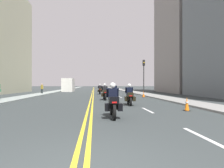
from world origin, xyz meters
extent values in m
plane|color=#313838|center=(0.00, 48.00, 0.00)|extent=(264.00, 264.00, 0.00)
cube|color=gray|center=(-7.83, 48.00, 0.06)|extent=(2.26, 144.00, 0.12)
cube|color=gray|center=(7.83, 48.00, 0.06)|extent=(2.26, 144.00, 0.12)
cube|color=yellow|center=(-0.12, 48.00, 0.00)|extent=(0.12, 132.00, 0.01)
cube|color=yellow|center=(0.12, 48.00, 0.00)|extent=(0.12, 132.00, 0.01)
cube|color=silver|center=(3.35, 2.00, 0.00)|extent=(0.14, 2.40, 0.01)
cube|color=silver|center=(3.35, 8.00, 0.00)|extent=(0.14, 2.40, 0.01)
cube|color=silver|center=(3.35, 14.00, 0.00)|extent=(0.14, 2.40, 0.01)
cube|color=silver|center=(3.35, 20.00, 0.00)|extent=(0.14, 2.40, 0.01)
cube|color=silver|center=(3.35, 26.00, 0.00)|extent=(0.14, 2.40, 0.01)
cube|color=silver|center=(3.35, 32.00, 0.00)|extent=(0.14, 2.40, 0.01)
cube|color=silver|center=(3.35, 38.00, 0.00)|extent=(0.14, 2.40, 0.01)
cube|color=silver|center=(3.35, 44.00, 0.00)|extent=(0.14, 2.40, 0.01)
cube|color=silver|center=(3.35, 50.00, 0.00)|extent=(0.14, 2.40, 0.01)
cube|color=silver|center=(3.35, 56.00, 0.00)|extent=(0.14, 2.40, 0.01)
cube|color=gray|center=(17.04, 32.90, 13.78)|extent=(7.34, 13.07, 27.56)
cube|color=#2D3847|center=(20.72, 32.90, 6.89)|extent=(0.04, 10.97, 0.90)
cylinder|color=black|center=(1.11, 6.52, 0.34)|extent=(0.12, 0.68, 0.68)
cylinder|color=black|center=(1.09, 4.95, 0.34)|extent=(0.12, 0.68, 0.68)
cube|color=silver|center=(1.11, 6.52, 0.70)|extent=(0.14, 0.32, 0.04)
cube|color=black|center=(1.10, 5.73, 0.62)|extent=(0.33, 1.20, 0.40)
cube|color=black|center=(1.10, 5.03, 0.84)|extent=(0.40, 0.36, 0.28)
cube|color=red|center=(1.09, 4.84, 0.76)|extent=(0.20, 0.03, 0.06)
cube|color=black|center=(0.82, 5.27, 0.52)|extent=(0.20, 0.44, 0.32)
cube|color=black|center=(1.38, 5.26, 0.52)|extent=(0.20, 0.44, 0.32)
cube|color=#B2C1CC|center=(1.11, 6.24, 1.00)|extent=(0.36, 0.13, 0.36)
cube|color=black|center=(1.10, 5.68, 1.07)|extent=(0.40, 0.26, 0.51)
cylinder|color=black|center=(0.86, 5.84, 1.12)|extent=(0.10, 0.28, 0.45)
cylinder|color=black|center=(1.34, 5.83, 1.12)|extent=(0.10, 0.28, 0.45)
sphere|color=white|center=(1.10, 5.71, 1.47)|extent=(0.26, 0.26, 0.26)
cylinder|color=black|center=(2.87, 11.93, 0.30)|extent=(0.15, 0.61, 0.60)
cylinder|color=black|center=(2.78, 10.31, 0.30)|extent=(0.15, 0.61, 0.60)
cube|color=silver|center=(2.87, 11.93, 0.62)|extent=(0.16, 0.33, 0.04)
cube|color=black|center=(2.83, 11.12, 0.58)|extent=(0.39, 1.25, 0.40)
cube|color=black|center=(2.78, 10.39, 0.80)|extent=(0.42, 0.38, 0.28)
cube|color=red|center=(2.77, 10.20, 0.72)|extent=(0.20, 0.04, 0.06)
cube|color=black|center=(2.52, 10.65, 0.48)|extent=(0.23, 0.45, 0.32)
cube|color=black|center=(3.08, 10.62, 0.48)|extent=(0.23, 0.45, 0.32)
cube|color=#B2C1CC|center=(2.86, 11.64, 0.96)|extent=(0.37, 0.14, 0.36)
cube|color=black|center=(2.82, 11.07, 1.04)|extent=(0.41, 0.28, 0.51)
cylinder|color=black|center=(2.59, 11.24, 1.09)|extent=(0.12, 0.29, 0.45)
cylinder|color=black|center=(3.07, 11.21, 1.09)|extent=(0.12, 0.29, 0.45)
sphere|color=white|center=(2.83, 11.10, 1.44)|extent=(0.26, 0.26, 0.26)
cylinder|color=black|center=(1.24, 16.98, 0.33)|extent=(0.16, 0.67, 0.66)
cylinder|color=black|center=(1.30, 15.34, 0.33)|extent=(0.16, 0.67, 0.66)
cube|color=silver|center=(1.24, 16.98, 0.68)|extent=(0.15, 0.32, 0.04)
cube|color=black|center=(1.27, 16.16, 0.61)|extent=(0.36, 1.26, 0.40)
cube|color=black|center=(1.30, 15.43, 0.83)|extent=(0.41, 0.37, 0.28)
cube|color=red|center=(1.30, 15.24, 0.75)|extent=(0.20, 0.04, 0.06)
cube|color=black|center=(1.01, 15.66, 0.51)|extent=(0.22, 0.45, 0.32)
cube|color=black|center=(1.57, 15.68, 0.51)|extent=(0.22, 0.45, 0.32)
cube|color=#B2C1CC|center=(1.25, 16.69, 0.99)|extent=(0.36, 0.14, 0.36)
cube|color=black|center=(1.27, 16.11, 1.08)|extent=(0.41, 0.27, 0.53)
cylinder|color=black|center=(1.03, 16.25, 1.13)|extent=(0.11, 0.28, 0.45)
cylinder|color=black|center=(1.51, 16.27, 1.13)|extent=(0.11, 0.28, 0.45)
sphere|color=white|center=(1.27, 16.14, 1.48)|extent=(0.26, 0.26, 0.26)
cylinder|color=black|center=(2.87, 22.52, 0.34)|extent=(0.17, 0.68, 0.67)
cylinder|color=black|center=(2.79, 20.90, 0.34)|extent=(0.17, 0.68, 0.67)
cube|color=silver|center=(2.87, 22.52, 0.69)|extent=(0.16, 0.33, 0.04)
cube|color=black|center=(2.83, 21.71, 0.62)|extent=(0.38, 1.25, 0.40)
cube|color=black|center=(2.80, 20.98, 0.84)|extent=(0.42, 0.38, 0.28)
cube|color=red|center=(2.79, 20.79, 0.76)|extent=(0.20, 0.04, 0.06)
cube|color=black|center=(2.53, 21.24, 0.52)|extent=(0.22, 0.45, 0.32)
cube|color=black|center=(3.09, 21.21, 0.52)|extent=(0.22, 0.45, 0.32)
cube|color=#B2C1CC|center=(2.86, 22.23, 1.00)|extent=(0.37, 0.14, 0.36)
cube|color=black|center=(2.83, 21.66, 1.09)|extent=(0.41, 0.28, 0.55)
cylinder|color=black|center=(2.60, 21.82, 1.14)|extent=(0.11, 0.29, 0.45)
cylinder|color=black|center=(3.08, 21.80, 1.14)|extent=(0.11, 0.29, 0.45)
sphere|color=white|center=(2.83, 21.69, 1.51)|extent=(0.26, 0.26, 0.26)
cylinder|color=black|center=(1.09, 28.36, 0.33)|extent=(0.16, 0.67, 0.66)
cylinder|color=black|center=(1.14, 26.87, 0.33)|extent=(0.16, 0.67, 0.66)
cube|color=silver|center=(1.09, 28.36, 0.68)|extent=(0.15, 0.32, 0.04)
cube|color=black|center=(1.11, 27.62, 0.61)|extent=(0.36, 1.14, 0.40)
cube|color=black|center=(1.14, 26.95, 0.83)|extent=(0.41, 0.37, 0.28)
cube|color=red|center=(1.14, 26.76, 0.75)|extent=(0.20, 0.04, 0.06)
cube|color=black|center=(0.85, 27.16, 0.51)|extent=(0.21, 0.45, 0.32)
cube|color=black|center=(1.41, 27.18, 0.51)|extent=(0.21, 0.45, 0.32)
cube|color=#B2C1CC|center=(1.10, 28.09, 0.99)|extent=(0.36, 0.13, 0.36)
cube|color=black|center=(1.12, 27.57, 1.07)|extent=(0.41, 0.27, 0.53)
cylinder|color=black|center=(0.87, 27.71, 1.12)|extent=(0.11, 0.28, 0.45)
cylinder|color=black|center=(1.35, 27.72, 1.12)|extent=(0.11, 0.28, 0.45)
sphere|color=white|center=(1.11, 27.60, 1.48)|extent=(0.26, 0.26, 0.26)
cube|color=black|center=(6.06, 19.72, 0.01)|extent=(0.38, 0.38, 0.03)
cone|color=orange|center=(6.06, 19.72, 0.38)|extent=(0.30, 0.30, 0.69)
cylinder|color=white|center=(6.06, 19.72, 0.46)|extent=(0.20, 0.20, 0.08)
cube|color=black|center=(5.52, 7.53, 0.01)|extent=(0.32, 0.32, 0.03)
cone|color=orange|center=(5.52, 7.53, 0.40)|extent=(0.26, 0.26, 0.75)
cylinder|color=white|center=(5.52, 7.53, 0.49)|extent=(0.17, 0.17, 0.08)
cylinder|color=black|center=(7.11, 23.80, 2.09)|extent=(0.12, 0.12, 4.17)
cube|color=black|center=(7.11, 23.80, 4.52)|extent=(0.28, 0.28, 0.80)
sphere|color=yellow|center=(7.11, 23.65, 4.52)|extent=(0.18, 0.18, 0.18)
cube|color=#242C2F|center=(-7.98, 28.94, 0.40)|extent=(0.34, 0.33, 0.79)
cube|color=olive|center=(-7.98, 28.94, 1.11)|extent=(0.42, 0.40, 0.63)
sphere|color=tan|center=(-7.98, 28.94, 1.54)|extent=(0.22, 0.22, 0.22)
cube|color=#448459|center=(-8.32, 15.66, 0.96)|extent=(0.16, 0.10, 0.24)
cube|color=silver|center=(-5.31, 43.18, 1.10)|extent=(2.00, 1.80, 2.20)
cube|color=silver|center=(-5.31, 40.18, 1.40)|extent=(2.20, 5.20, 2.80)
cylinder|color=black|center=(-5.31, 42.78, 0.45)|extent=(2.00, 0.90, 0.90)
cylinder|color=black|center=(-5.31, 38.58, 0.45)|extent=(2.00, 0.90, 0.90)
camera|label=1|loc=(0.26, -3.40, 1.50)|focal=32.02mm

